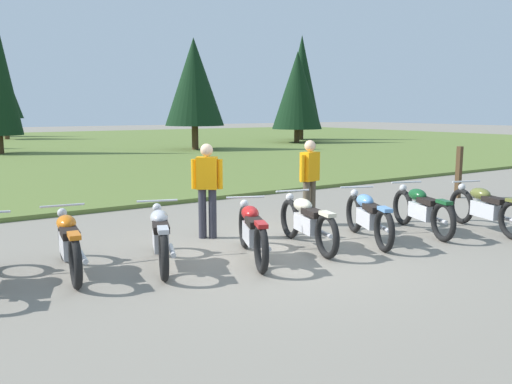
{
  "coord_description": "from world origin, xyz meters",
  "views": [
    {
      "loc": [
        -4.81,
        -6.61,
        2.24
      ],
      "look_at": [
        0.0,
        0.6,
        0.9
      ],
      "focal_mm": 37.2,
      "sensor_mm": 36.0,
      "label": 1
    }
  ],
  "objects_px": {
    "rider_near_row_end": "(207,185)",
    "motorcycle_sky_blue": "(368,216)",
    "motorcycle_silver": "(160,236)",
    "motorcycle_orange": "(69,243)",
    "motorcycle_olive": "(486,208)",
    "motorcycle_cream": "(307,221)",
    "trail_marker_post": "(459,172)",
    "motorcycle_red": "(252,231)",
    "rider_in_hivis_vest": "(310,177)",
    "motorcycle_british_green": "(422,209)"
  },
  "relations": [
    {
      "from": "motorcycle_silver",
      "to": "rider_in_hivis_vest",
      "type": "distance_m",
      "value": 3.71
    },
    {
      "from": "motorcycle_red",
      "to": "motorcycle_cream",
      "type": "relative_size",
      "value": 0.96
    },
    {
      "from": "trail_marker_post",
      "to": "motorcycle_orange",
      "type": "bearing_deg",
      "value": -174.22
    },
    {
      "from": "motorcycle_silver",
      "to": "rider_in_hivis_vest",
      "type": "xyz_separation_m",
      "value": [
        3.55,
        0.95,
        0.51
      ]
    },
    {
      "from": "rider_near_row_end",
      "to": "motorcycle_sky_blue",
      "type": "bearing_deg",
      "value": -38.09
    },
    {
      "from": "motorcycle_cream",
      "to": "rider_near_row_end",
      "type": "xyz_separation_m",
      "value": [
        -1.05,
        1.47,
        0.51
      ]
    },
    {
      "from": "trail_marker_post",
      "to": "rider_in_hivis_vest",
      "type": "bearing_deg",
      "value": -175.4
    },
    {
      "from": "motorcycle_british_green",
      "to": "rider_near_row_end",
      "type": "height_order",
      "value": "rider_near_row_end"
    },
    {
      "from": "motorcycle_british_green",
      "to": "motorcycle_orange",
      "type": "bearing_deg",
      "value": 170.19
    },
    {
      "from": "motorcycle_red",
      "to": "rider_in_hivis_vest",
      "type": "height_order",
      "value": "rider_in_hivis_vest"
    },
    {
      "from": "motorcycle_sky_blue",
      "to": "motorcycle_olive",
      "type": "xyz_separation_m",
      "value": [
        2.4,
        -0.66,
        0.0
      ]
    },
    {
      "from": "motorcycle_olive",
      "to": "rider_near_row_end",
      "type": "height_order",
      "value": "rider_near_row_end"
    },
    {
      "from": "motorcycle_red",
      "to": "motorcycle_cream",
      "type": "distance_m",
      "value": 1.14
    },
    {
      "from": "motorcycle_red",
      "to": "rider_in_hivis_vest",
      "type": "distance_m",
      "value": 2.71
    },
    {
      "from": "trail_marker_post",
      "to": "motorcycle_british_green",
      "type": "bearing_deg",
      "value": -152.49
    },
    {
      "from": "motorcycle_olive",
      "to": "rider_near_row_end",
      "type": "relative_size",
      "value": 1.22
    },
    {
      "from": "motorcycle_orange",
      "to": "rider_in_hivis_vest",
      "type": "bearing_deg",
      "value": 7.1
    },
    {
      "from": "rider_in_hivis_vest",
      "to": "rider_near_row_end",
      "type": "height_order",
      "value": "same"
    },
    {
      "from": "motorcycle_cream",
      "to": "rider_in_hivis_vest",
      "type": "distance_m",
      "value": 1.8
    },
    {
      "from": "motorcycle_silver",
      "to": "motorcycle_sky_blue",
      "type": "distance_m",
      "value": 3.62
    },
    {
      "from": "rider_near_row_end",
      "to": "motorcycle_cream",
      "type": "bearing_deg",
      "value": -54.38
    },
    {
      "from": "rider_in_hivis_vest",
      "to": "motorcycle_british_green",
      "type": "bearing_deg",
      "value": -51.19
    },
    {
      "from": "motorcycle_orange",
      "to": "motorcycle_olive",
      "type": "bearing_deg",
      "value": -12.82
    },
    {
      "from": "motorcycle_silver",
      "to": "motorcycle_orange",
      "type": "bearing_deg",
      "value": 163.45
    },
    {
      "from": "motorcycle_red",
      "to": "motorcycle_silver",
      "type": "bearing_deg",
      "value": 160.54
    },
    {
      "from": "motorcycle_olive",
      "to": "rider_in_hivis_vest",
      "type": "bearing_deg",
      "value": 137.41
    },
    {
      "from": "motorcycle_orange",
      "to": "trail_marker_post",
      "type": "distance_m",
      "value": 10.09
    },
    {
      "from": "motorcycle_red",
      "to": "motorcycle_cream",
      "type": "height_order",
      "value": "same"
    },
    {
      "from": "trail_marker_post",
      "to": "motorcycle_olive",
      "type": "bearing_deg",
      "value": -137.32
    },
    {
      "from": "rider_in_hivis_vest",
      "to": "trail_marker_post",
      "type": "xyz_separation_m",
      "value": [
        5.29,
        0.43,
        -0.28
      ]
    },
    {
      "from": "motorcycle_silver",
      "to": "trail_marker_post",
      "type": "relative_size",
      "value": 1.51
    },
    {
      "from": "motorcycle_silver",
      "to": "motorcycle_olive",
      "type": "bearing_deg",
      "value": -12.05
    },
    {
      "from": "motorcycle_british_green",
      "to": "rider_in_hivis_vest",
      "type": "bearing_deg",
      "value": 128.81
    },
    {
      "from": "motorcycle_cream",
      "to": "trail_marker_post",
      "type": "distance_m",
      "value": 6.65
    },
    {
      "from": "motorcycle_sky_blue",
      "to": "rider_near_row_end",
      "type": "height_order",
      "value": "rider_near_row_end"
    },
    {
      "from": "rider_in_hivis_vest",
      "to": "trail_marker_post",
      "type": "relative_size",
      "value": 1.26
    },
    {
      "from": "motorcycle_silver",
      "to": "motorcycle_red",
      "type": "distance_m",
      "value": 1.37
    },
    {
      "from": "motorcycle_silver",
      "to": "motorcycle_cream",
      "type": "relative_size",
      "value": 0.97
    },
    {
      "from": "rider_near_row_end",
      "to": "motorcycle_silver",
      "type": "bearing_deg",
      "value": -141.17
    },
    {
      "from": "motorcycle_cream",
      "to": "trail_marker_post",
      "type": "relative_size",
      "value": 1.55
    },
    {
      "from": "motorcycle_sky_blue",
      "to": "rider_in_hivis_vest",
      "type": "relative_size",
      "value": 1.17
    },
    {
      "from": "motorcycle_british_green",
      "to": "motorcycle_olive",
      "type": "relative_size",
      "value": 0.98
    },
    {
      "from": "motorcycle_cream",
      "to": "motorcycle_british_green",
      "type": "bearing_deg",
      "value": -7.72
    },
    {
      "from": "motorcycle_sky_blue",
      "to": "trail_marker_post",
      "type": "height_order",
      "value": "trail_marker_post"
    },
    {
      "from": "motorcycle_red",
      "to": "motorcycle_orange",
      "type": "bearing_deg",
      "value": 161.93
    },
    {
      "from": "motorcycle_olive",
      "to": "trail_marker_post",
      "type": "bearing_deg",
      "value": 42.68
    },
    {
      "from": "motorcycle_red",
      "to": "motorcycle_sky_blue",
      "type": "bearing_deg",
      "value": -4.01
    },
    {
      "from": "motorcycle_sky_blue",
      "to": "motorcycle_olive",
      "type": "distance_m",
      "value": 2.49
    },
    {
      "from": "motorcycle_silver",
      "to": "motorcycle_sky_blue",
      "type": "xyz_separation_m",
      "value": [
        3.57,
        -0.62,
        0.0
      ]
    },
    {
      "from": "motorcycle_british_green",
      "to": "rider_near_row_end",
      "type": "xyz_separation_m",
      "value": [
        -3.5,
        1.8,
        0.51
      ]
    }
  ]
}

